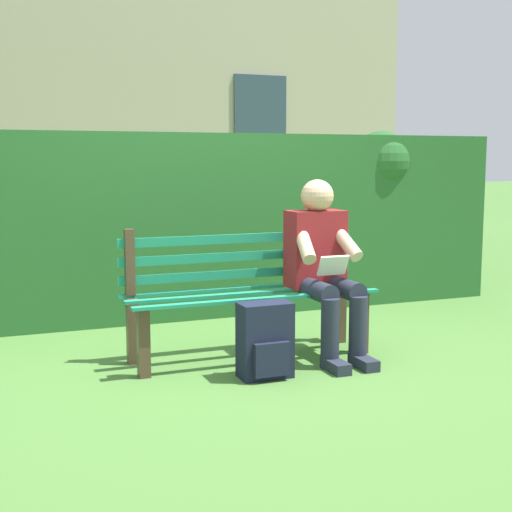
% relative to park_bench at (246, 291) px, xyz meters
% --- Properties ---
extents(ground, '(60.00, 60.00, 0.00)m').
position_rel_park_bench_xyz_m(ground, '(0.00, 0.08, -0.44)').
color(ground, '#477533').
extents(park_bench, '(1.66, 0.47, 0.87)m').
position_rel_park_bench_xyz_m(park_bench, '(0.00, 0.00, 0.00)').
color(park_bench, '#4C3828').
rests_on(park_bench, ground).
extents(person_seated, '(0.44, 0.73, 1.17)m').
position_rel_park_bench_xyz_m(person_seated, '(-0.48, 0.18, 0.18)').
color(person_seated, maroon).
rests_on(person_seated, ground).
extents(hedge_backdrop, '(5.06, 0.67, 1.57)m').
position_rel_park_bench_xyz_m(hedge_backdrop, '(-0.34, -1.43, 0.35)').
color(hedge_backdrop, '#265B28').
rests_on(hedge_backdrop, ground).
extents(building_facade, '(10.27, 3.00, 7.33)m').
position_rel_park_bench_xyz_m(building_facade, '(-0.20, -8.08, 3.22)').
color(building_facade, '#BCAD93').
rests_on(building_facade, ground).
extents(backpack, '(0.32, 0.25, 0.46)m').
position_rel_park_bench_xyz_m(backpack, '(0.07, 0.50, -0.22)').
color(backpack, '#191E33').
rests_on(backpack, ground).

